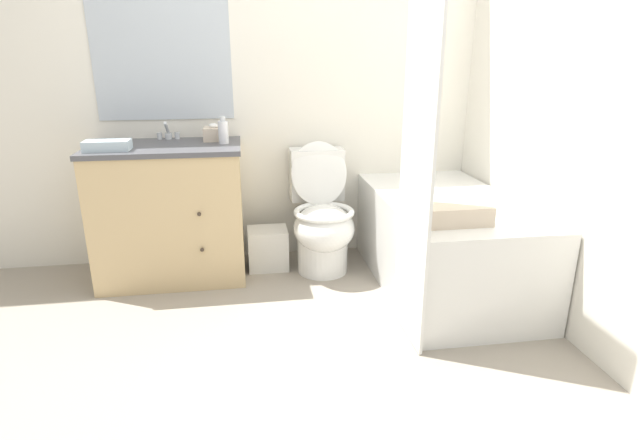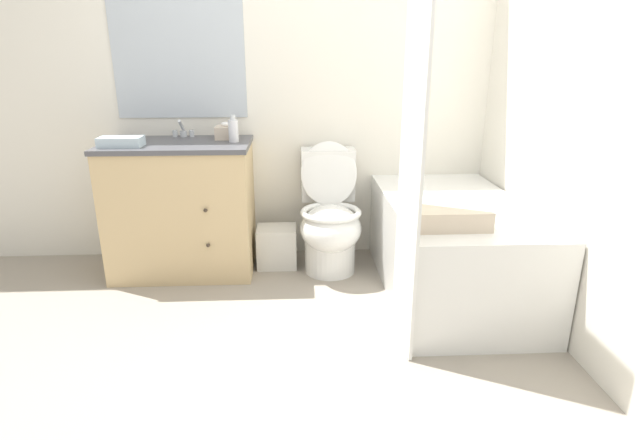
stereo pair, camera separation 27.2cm
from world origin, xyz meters
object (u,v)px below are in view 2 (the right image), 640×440
Objects in this scene: sink_faucet at (183,132)px; bathtub at (451,247)px; hand_towel_folded at (121,142)px; bath_towel_folded at (451,217)px; tissue_box at (226,132)px; toilet at (330,220)px; soap_dispenser at (233,130)px; wastebasket at (277,247)px; vanity_cabinet at (182,206)px.

bathtub is (1.66, -0.62, -0.60)m from sink_faucet.
hand_towel_folded reaches higher than bath_towel_folded.
sink_faucet reaches higher than hand_towel_folded.
bath_towel_folded is (1.20, -0.97, -0.28)m from tissue_box.
tissue_box is 0.41× the size of bath_towel_folded.
soap_dispenser is at bearing 174.67° from toilet.
bath_towel_folded is (1.78, -0.71, -0.27)m from hand_towel_folded.
bath_towel_folded is at bearing -44.40° from wastebasket.
soap_dispenser is at bearing 143.46° from bath_towel_folded.
vanity_cabinet is 5.50× the size of soap_dispenser.
bathtub is at bearing -22.68° from wastebasket.
vanity_cabinet reaches higher than toilet.
sink_faucet reaches higher than wastebasket.
soap_dispenser is (0.06, -0.13, 0.03)m from tissue_box.
toilet is 0.61× the size of bathtub.
bathtub is 5.58× the size of hand_towel_folded.
tissue_box is (-1.36, 0.54, 0.61)m from bathtub.
vanity_cabinet is at bearing -157.66° from tissue_box.
tissue_box reaches higher than bathtub.
soap_dispenser reaches higher than vanity_cabinet.
bathtub is 3.86× the size of bath_towel_folded.
vanity_cabinet is at bearing 165.88° from bathtub.
sink_faucet is at bearing 164.50° from toilet.
bath_towel_folded is at bearing -38.88° from tissue_box.
toilet is at bearing -5.33° from soap_dispenser.
hand_towel_folded is at bearing 172.03° from bathtub.
soap_dispenser reaches higher than toilet.
hand_towel_folded is (-0.58, -0.26, -0.01)m from tissue_box.
toilet is at bearing 153.10° from bathtub.
vanity_cabinet is 3.66× the size of hand_towel_folded.
vanity_cabinet is 0.56m from tissue_box.
vanity_cabinet is 1.71m from bathtub.
vanity_cabinet is 2.53× the size of bath_towel_folded.
bath_towel_folded is at bearing -29.62° from vanity_cabinet.
tissue_box is 0.89× the size of soap_dispenser.
sink_faucet is 0.86× the size of soap_dispenser.
sink_faucet is 0.17× the size of toilet.
toilet is at bearing 3.81° from hand_towel_folded.
vanity_cabinet is 0.96m from toilet.
tissue_box is at bearing 24.42° from hand_towel_folded.
vanity_cabinet is 0.67m from wastebasket.
sink_faucet is at bearing 90.00° from vanity_cabinet.
soap_dispenser is at bearing 12.15° from hand_towel_folded.
vanity_cabinet is 6.17× the size of tissue_box.
bathtub is 5.11× the size of wastebasket.
vanity_cabinet is 1.73m from bath_towel_folded.
soap_dispenser is 1.45m from bath_towel_folded.
tissue_box is (0.29, 0.12, 0.46)m from vanity_cabinet.
vanity_cabinet reaches higher than wastebasket.
toilet is at bearing -15.27° from tissue_box.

